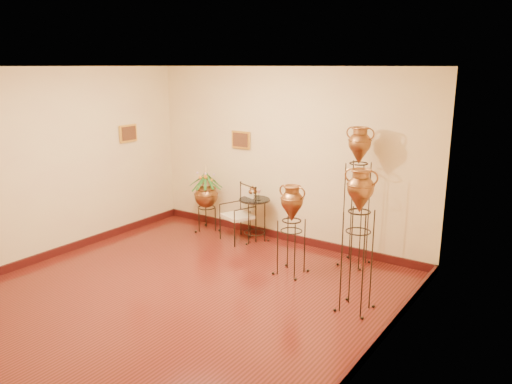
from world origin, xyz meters
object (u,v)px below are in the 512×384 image
Objects in this scene: amphora_mid at (358,240)px; armchair at (238,214)px; side_table at (254,219)px; amphora_tall at (357,196)px; planter_urn at (206,193)px.

armchair is (-2.57, 1.16, -0.41)m from amphora_mid.
amphora_mid is 2.71m from side_table.
amphora_tall reaches higher than amphora_mid.
amphora_tall reaches higher than planter_urn.
planter_urn is (-2.77, -0.00, -0.37)m from amphora_tall.
planter_urn is at bearing -180.00° from amphora_tall.
amphora_mid is 1.44× the size of planter_urn.
amphora_mid is (0.57, -1.30, -0.16)m from amphora_tall.
planter_urn is 0.81m from armchair.
armchair is at bearing 155.65° from amphora_mid.
armchair reaches higher than side_table.
amphora_tall is 1.43m from amphora_mid.
armchair is 1.01× the size of side_table.
amphora_mid is 3.59m from planter_urn.
amphora_tall is at bearing 113.89° from amphora_mid.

